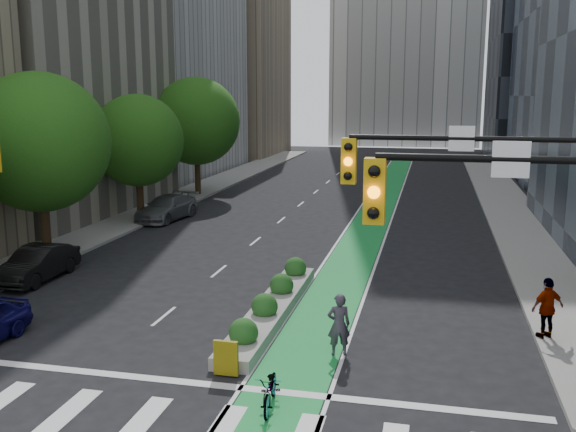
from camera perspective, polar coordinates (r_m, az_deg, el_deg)
The scene contains 16 objects.
ground at distance 17.42m, azimuth -11.33°, elevation -15.88°, with size 160.00×160.00×0.00m, color black.
sidewalk_left at distance 43.92m, azimuth -12.18°, elevation 0.51°, with size 3.60×90.00×0.15m, color gray.
sidewalk_right at distance 40.22m, azimuth 19.99°, elevation -0.85°, with size 3.60×90.00×0.15m, color gray.
bike_lane_paint at distance 44.96m, azimuth 8.02°, elevation 0.79°, with size 2.20×70.00×0.01m, color green.
building_tan_far at distance 84.59m, azimuth -5.73°, elevation 14.34°, with size 14.00×16.00×26.00m, color tan.
building_dark_end at distance 83.46m, azimuth 22.74°, elevation 14.31°, with size 14.00×18.00×28.00m, color black.
tree_mid at distance 31.58m, azimuth -21.22°, elevation 6.11°, with size 6.40×6.40×8.78m.
tree_midfar at distance 40.29m, azimuth -13.22°, elevation 6.54°, with size 5.60×5.60×7.76m.
tree_far at distance 49.42m, azimuth -8.16°, elevation 8.33°, with size 6.60×6.60×9.00m.
signal_right at distance 15.05m, azimuth 20.50°, elevation -1.24°, with size 5.82×0.51×7.20m.
median_planter at distance 23.07m, azimuth -1.42°, elevation -7.87°, with size 1.20×10.26×1.10m.
bicycle at distance 16.64m, azimuth -1.55°, elevation -15.12°, with size 0.65×1.87×0.98m, color gray.
cyclist at distance 19.52m, azimuth 4.54°, elevation -9.60°, with size 0.70×0.46×1.93m, color #3B3640.
parked_car_left_mid at distance 29.05m, azimuth -21.38°, elevation -3.97°, with size 1.53×4.38×1.44m, color black.
parked_car_left_far at distance 40.66m, azimuth -10.73°, elevation 0.72°, with size 2.12×5.21×1.51m, color slate.
pedestrian_far at distance 21.98m, azimuth 22.07°, elevation -7.58°, with size 1.15×0.48×1.96m, color gray.
Camera 1 is at (6.58, -14.13, 7.78)m, focal length 40.00 mm.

